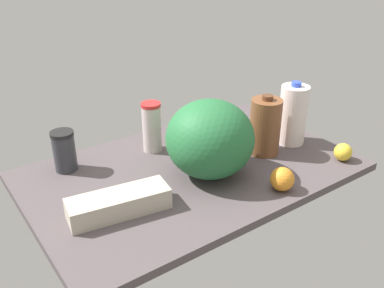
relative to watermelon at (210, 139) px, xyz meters
The scene contains 10 objects.
countertop 17.21cm from the watermelon, 112.52° to the left, with size 120.00×76.00×3.00cm, color #504649.
watermelon is the anchor object (origin of this frame).
chocolate_milk_jug 28.09cm from the watermelon, ahead, with size 12.10×12.10×24.00cm.
tumbler_cup 29.23cm from the watermelon, 104.72° to the left, with size 7.73×7.73×20.26cm.
egg_carton 39.38cm from the watermelon, behind, with size 31.89×10.40×6.89cm, color #BAB09B.
milk_jug 43.51cm from the watermelon, ahead, with size 11.35×11.35×26.25cm.
shaker_bottle 53.36cm from the watermelon, 141.53° to the left, with size 8.42×8.42×15.41cm.
lemon_near_front 53.79cm from the watermelon, 24.33° to the right, with size 6.84×6.84×6.84cm, color yellow.
orange_beside_bowl 39.56cm from the watermelon, 45.76° to the left, with size 8.00×8.00×8.00cm, color orange.
orange_far_back 28.45cm from the watermelon, 59.41° to the right, with size 8.25×8.25×8.25cm, color orange.
Camera 1 is at (-80.50, -113.33, 83.03)cm, focal length 40.00 mm.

